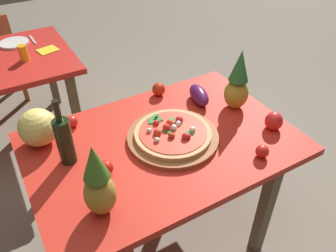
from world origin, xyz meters
The scene contains 19 objects.
ground_plane centered at (0.00, 0.00, 0.00)m, with size 10.00×10.00×0.00m, color gray.
display_table centered at (0.00, 0.00, 0.64)m, with size 1.34×0.91×0.72m.
background_table centered at (-0.59, 1.36, 0.62)m, with size 1.02×0.88×0.72m.
pizza_board centered at (0.05, -0.01, 0.73)m, with size 0.47×0.47×0.03m, color #95552F.
pizza centered at (0.05, -0.01, 0.76)m, with size 0.39×0.39×0.06m.
wine_bottle centered at (-0.45, 0.10, 0.85)m, with size 0.08×0.08×0.34m.
pineapple_left centered at (-0.42, -0.25, 0.88)m, with size 0.13×0.13×0.34m.
pineapple_right centered at (0.51, 0.06, 0.88)m, with size 0.14×0.14×0.35m.
melon centered at (-0.53, 0.29, 0.82)m, with size 0.19×0.19×0.19m, color #E4CD65.
bell_pepper centered at (0.56, -0.20, 0.77)m, with size 0.09×0.09×0.10m, color red.
eggplant centered at (0.36, 0.21, 0.77)m, with size 0.20×0.09×0.09m, color #53154A.
tomato_beside_pepper centered at (0.19, 0.39, 0.76)m, with size 0.08×0.08×0.08m, color red.
tomato_by_bottle centered at (-0.33, -0.07, 0.76)m, with size 0.07×0.07×0.07m, color red.
tomato_at_corner centered at (-0.36, 0.35, 0.75)m, with size 0.06×0.06×0.06m, color red.
tomato_near_board centered at (0.36, -0.34, 0.75)m, with size 0.07×0.07×0.07m, color red.
drinking_glass_juice centered at (-0.42, 1.27, 0.78)m, with size 0.06×0.06×0.11m, color orange.
dinner_plate centered at (-0.43, 1.58, 0.73)m, with size 0.22×0.22×0.02m, color white.
knife_utensil centered at (-0.29, 1.58, 0.73)m, with size 0.02×0.18×0.01m, color silver.
napkin_folded centered at (-0.24, 1.34, 0.72)m, with size 0.14×0.12×0.01m, color yellow.
Camera 1 is at (-0.62, -1.13, 1.83)m, focal length 35.99 mm.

